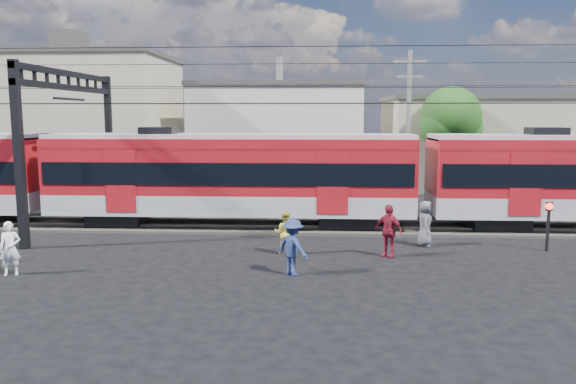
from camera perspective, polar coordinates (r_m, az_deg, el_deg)
name	(u,v)px	position (r m, az deg, el deg)	size (l,w,h in m)	color
ground	(283,280)	(17.38, -0.49, -8.89)	(120.00, 120.00, 0.00)	black
track_bed	(295,226)	(25.12, 0.67, -3.52)	(70.00, 3.40, 0.12)	#2D2823
rail_near	(294,227)	(24.37, 0.59, -3.59)	(70.00, 0.12, 0.12)	#59544C
rail_far	(295,221)	(25.84, 0.74, -2.93)	(70.00, 0.12, 0.12)	#59544C
commuter_train	(236,174)	(25.02, -5.35, 1.83)	(50.30, 3.08, 4.17)	black
catenary	(100,112)	(26.46, -18.55, 7.72)	(70.00, 9.30, 7.52)	black
building_west	(73,120)	(44.45, -20.97, 6.86)	(14.28, 10.20, 9.30)	tan
building_midwest	(280,133)	(43.74, -0.86, 6.06)	(12.24, 12.24, 7.30)	beige
building_mideast	(502,141)	(42.66, 20.89, 4.83)	(16.32, 10.20, 6.30)	tan
utility_pole_mid	(408,124)	(32.00, 12.12, 6.81)	(1.80, 0.24, 8.50)	slate
tree_near	(453,121)	(35.64, 16.46, 6.96)	(3.82, 3.64, 6.72)	#382619
pedestrian_a	(10,248)	(19.70, -26.40, -5.16)	(0.62, 0.41, 1.71)	white
pedestrian_b	(285,232)	(20.28, -0.33, -4.14)	(0.78, 0.60, 1.59)	gold
pedestrian_c	(293,247)	(17.65, 0.50, -5.62)	(1.16, 0.66, 1.79)	navy
pedestrian_d	(388,231)	(20.17, 10.14, -3.90)	(1.11, 0.46, 1.89)	maroon
pedestrian_e	(425,224)	(22.12, 13.74, -3.14)	(0.86, 0.56, 1.76)	#4C4C51
crossing_signal	(549,217)	(22.76, 24.95, -2.31)	(0.27, 0.27, 1.85)	black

